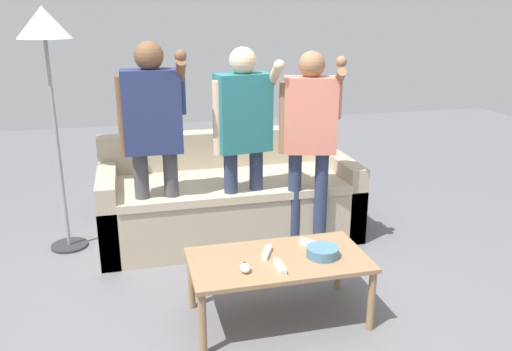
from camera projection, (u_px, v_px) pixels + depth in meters
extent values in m
plane|color=slate|center=(252.00, 323.00, 3.10)|extent=(12.00, 12.00, 0.00)
cube|color=#B7A88E|center=(229.00, 210.00, 4.27)|extent=(2.04, 0.91, 0.44)
cube|color=#C6B59A|center=(231.00, 184.00, 4.13)|extent=(1.76, 0.79, 0.06)
cube|color=#B7A88E|center=(220.00, 152.00, 4.49)|extent=(2.04, 0.18, 0.37)
cube|color=#B7A88E|center=(109.00, 210.00, 4.03)|extent=(0.14, 0.91, 0.62)
cube|color=#B7A88E|center=(337.00, 190.00, 4.46)|extent=(0.14, 0.91, 0.62)
cube|color=#997551|center=(278.00, 260.00, 3.04)|extent=(1.05, 0.55, 0.03)
cylinder|color=#997551|center=(203.00, 324.00, 2.76)|extent=(0.04, 0.04, 0.38)
cylinder|color=#997551|center=(371.00, 301.00, 2.99)|extent=(0.04, 0.04, 0.38)
cylinder|color=#997551|center=(191.00, 281.00, 3.21)|extent=(0.04, 0.04, 0.38)
cylinder|color=#997551|center=(339.00, 263.00, 3.43)|extent=(0.04, 0.04, 0.38)
cylinder|color=teal|center=(323.00, 252.00, 3.04)|extent=(0.19, 0.19, 0.06)
ellipsoid|color=white|center=(245.00, 268.00, 2.87)|extent=(0.06, 0.09, 0.05)
cylinder|color=#4C4C51|center=(245.00, 262.00, 2.87)|extent=(0.02, 0.02, 0.01)
cylinder|color=#2D2D33|center=(70.00, 245.00, 4.11)|extent=(0.28, 0.28, 0.02)
cylinder|color=gray|center=(58.00, 148.00, 3.87)|extent=(0.03, 0.03, 1.58)
cone|color=silver|center=(43.00, 22.00, 3.59)|extent=(0.38, 0.38, 0.22)
cylinder|color=#47474C|center=(143.00, 208.00, 3.76)|extent=(0.10, 0.10, 0.84)
cylinder|color=#47474C|center=(172.00, 206.00, 3.80)|extent=(0.10, 0.10, 0.84)
cube|color=navy|center=(152.00, 112.00, 3.57)|extent=(0.40, 0.22, 0.57)
sphere|color=brown|center=(149.00, 56.00, 3.45)|extent=(0.20, 0.20, 0.20)
cylinder|color=brown|center=(123.00, 117.00, 3.53)|extent=(0.07, 0.07, 0.54)
cylinder|color=navy|center=(180.00, 95.00, 3.57)|extent=(0.07, 0.07, 0.27)
cylinder|color=brown|center=(180.00, 72.00, 3.45)|extent=(0.07, 0.26, 0.21)
sphere|color=brown|center=(181.00, 56.00, 3.34)|extent=(0.08, 0.08, 0.08)
cylinder|color=#2D3856|center=(231.00, 204.00, 3.87)|extent=(0.10, 0.10, 0.81)
cylinder|color=#2D3856|center=(256.00, 200.00, 3.95)|extent=(0.10, 0.10, 0.81)
cube|color=#28757A|center=(243.00, 113.00, 3.70)|extent=(0.41, 0.26, 0.56)
sphere|color=beige|center=(243.00, 61.00, 3.59)|extent=(0.19, 0.19, 0.19)
cylinder|color=beige|center=(218.00, 118.00, 3.64)|extent=(0.07, 0.07, 0.53)
cylinder|color=#28757A|center=(268.00, 96.00, 3.74)|extent=(0.07, 0.07, 0.26)
cylinder|color=beige|center=(273.00, 78.00, 3.62)|extent=(0.10, 0.24, 0.23)
sphere|color=beige|center=(279.00, 65.00, 3.51)|extent=(0.08, 0.08, 0.08)
cylinder|color=#2D3856|center=(294.00, 202.00, 3.93)|extent=(0.10, 0.10, 0.80)
cylinder|color=#2D3856|center=(320.00, 203.00, 3.92)|extent=(0.10, 0.10, 0.80)
cube|color=#DB7F6B|center=(310.00, 115.00, 3.72)|extent=(0.42, 0.29, 0.55)
sphere|color=#936B4C|center=(312.00, 64.00, 3.61)|extent=(0.19, 0.19, 0.19)
cylinder|color=#936B4C|center=(284.00, 118.00, 3.73)|extent=(0.07, 0.07, 0.52)
cylinder|color=#DB7F6B|center=(337.00, 101.00, 3.69)|extent=(0.07, 0.07, 0.26)
cylinder|color=#936B4C|center=(339.00, 78.00, 3.58)|extent=(0.13, 0.27, 0.17)
sphere|color=#936B4C|center=(341.00, 62.00, 3.49)|extent=(0.08, 0.08, 0.08)
cube|color=white|center=(267.00, 252.00, 3.07)|extent=(0.10, 0.16, 0.03)
cylinder|color=silver|center=(268.00, 248.00, 3.10)|extent=(0.01, 0.01, 0.00)
cube|color=silver|center=(265.00, 253.00, 3.02)|extent=(0.02, 0.02, 0.00)
cube|color=white|center=(280.00, 266.00, 2.90)|extent=(0.04, 0.15, 0.03)
cylinder|color=silver|center=(279.00, 262.00, 2.92)|extent=(0.01, 0.01, 0.00)
cube|color=silver|center=(282.00, 268.00, 2.85)|extent=(0.02, 0.02, 0.00)
cube|color=white|center=(312.00, 243.00, 3.19)|extent=(0.13, 0.14, 0.03)
cylinder|color=silver|center=(308.00, 240.00, 3.20)|extent=(0.01, 0.01, 0.00)
cube|color=silver|center=(318.00, 243.00, 3.16)|extent=(0.02, 0.02, 0.00)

